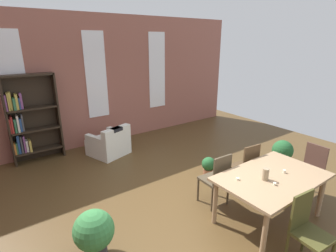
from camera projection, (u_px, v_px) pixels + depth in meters
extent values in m
plane|color=brown|center=(191.00, 212.00, 4.28)|extent=(10.44, 10.44, 0.00)
cube|color=#9C5D4F|center=(96.00, 82.00, 6.76)|extent=(9.03, 0.12, 3.35)
cube|color=white|center=(13.00, 82.00, 5.61)|extent=(0.55, 0.02, 2.18)
cube|color=white|center=(96.00, 75.00, 6.65)|extent=(0.55, 0.02, 2.18)
cube|color=white|center=(157.00, 71.00, 7.69)|extent=(0.55, 0.02, 2.18)
cube|color=#A0805D|center=(272.00, 177.00, 3.88)|extent=(1.68, 1.06, 0.04)
cylinder|color=#A0805D|center=(264.00, 235.00, 3.26)|extent=(0.07, 0.07, 0.73)
cylinder|color=#A0805D|center=(321.00, 196.00, 4.08)|extent=(0.07, 0.07, 0.73)
cylinder|color=#A0805D|center=(215.00, 202.00, 3.93)|extent=(0.07, 0.07, 0.73)
cylinder|color=#A0805D|center=(272.00, 174.00, 4.74)|extent=(0.07, 0.07, 0.73)
cylinder|color=#998466|center=(265.00, 174.00, 3.74)|extent=(0.09, 0.09, 0.18)
cylinder|color=silver|center=(275.00, 184.00, 3.62)|extent=(0.04, 0.04, 0.04)
cylinder|color=silver|center=(238.00, 179.00, 3.76)|extent=(0.04, 0.04, 0.03)
cylinder|color=silver|center=(284.00, 171.00, 3.96)|extent=(0.04, 0.04, 0.05)
cube|color=#4C3722|center=(242.00, 167.00, 4.83)|extent=(0.44, 0.44, 0.04)
cube|color=#4C3722|center=(251.00, 159.00, 4.60)|extent=(0.38, 0.07, 0.50)
cylinder|color=#4C3722|center=(241.00, 172.00, 5.13)|extent=(0.04, 0.04, 0.43)
cylinder|color=#4C3722|center=(228.00, 177.00, 4.96)|extent=(0.04, 0.04, 0.43)
cylinder|color=#4C3722|center=(255.00, 180.00, 4.84)|extent=(0.04, 0.04, 0.43)
cylinder|color=#4C3722|center=(241.00, 185.00, 4.67)|extent=(0.04, 0.04, 0.43)
cube|color=brown|center=(308.00, 173.00, 4.61)|extent=(0.41, 0.41, 0.04)
cube|color=brown|center=(316.00, 158.00, 4.63)|extent=(0.04, 0.38, 0.50)
cylinder|color=brown|center=(291.00, 184.00, 4.73)|extent=(0.04, 0.04, 0.43)
cylinder|color=brown|center=(310.00, 193.00, 4.44)|extent=(0.04, 0.04, 0.43)
cylinder|color=brown|center=(301.00, 178.00, 4.92)|extent=(0.04, 0.04, 0.43)
cylinder|color=brown|center=(321.00, 186.00, 4.64)|extent=(0.04, 0.04, 0.43)
cube|color=#44421D|center=(312.00, 236.00, 3.13)|extent=(0.44, 0.44, 0.04)
cube|color=#44421D|center=(301.00, 210.00, 3.20)|extent=(0.38, 0.06, 0.50)
cylinder|color=#44421D|center=(287.00, 248.00, 3.26)|extent=(0.04, 0.04, 0.43)
cylinder|color=#44421D|center=(304.00, 237.00, 3.44)|extent=(0.04, 0.04, 0.43)
cube|color=#483D2B|center=(214.00, 179.00, 4.41)|extent=(0.42, 0.42, 0.04)
cube|color=#483D2B|center=(222.00, 171.00, 4.18)|extent=(0.38, 0.05, 0.50)
cylinder|color=#483D2B|center=(213.00, 184.00, 4.72)|extent=(0.04, 0.04, 0.43)
cylinder|color=#483D2B|center=(198.00, 190.00, 4.53)|extent=(0.04, 0.04, 0.43)
cylinder|color=#483D2B|center=(228.00, 193.00, 4.43)|extent=(0.04, 0.04, 0.43)
cylinder|color=#483D2B|center=(212.00, 200.00, 4.25)|extent=(0.04, 0.04, 0.43)
cube|color=#2D2319|center=(8.00, 123.00, 5.59)|extent=(0.04, 0.29, 2.01)
cube|color=#2D2319|center=(58.00, 115.00, 6.17)|extent=(0.04, 0.29, 2.01)
cube|color=#2D2319|center=(33.00, 117.00, 5.99)|extent=(1.08, 0.01, 2.01)
cube|color=#2D2319|center=(39.00, 149.00, 6.11)|extent=(1.04, 0.29, 0.04)
cube|color=orange|center=(15.00, 148.00, 5.80)|extent=(0.04, 0.22, 0.26)
cube|color=#33724C|center=(17.00, 148.00, 5.82)|extent=(0.03, 0.16, 0.26)
cube|color=#284C8C|center=(18.00, 144.00, 5.82)|extent=(0.05, 0.17, 0.42)
cube|color=#4C4C51|center=(21.00, 144.00, 5.86)|extent=(0.04, 0.16, 0.39)
cube|color=#8C4C8C|center=(24.00, 144.00, 5.89)|extent=(0.04, 0.20, 0.40)
cube|color=white|center=(27.00, 146.00, 5.94)|extent=(0.05, 0.18, 0.27)
cube|color=gold|center=(30.00, 145.00, 5.97)|extent=(0.05, 0.24, 0.26)
cube|color=#2D2319|center=(36.00, 129.00, 5.96)|extent=(1.04, 0.29, 0.04)
cube|color=#B22D28|center=(10.00, 126.00, 5.63)|extent=(0.03, 0.23, 0.33)
cube|color=#B22D28|center=(12.00, 124.00, 5.64)|extent=(0.04, 0.22, 0.37)
cube|color=#33724C|center=(15.00, 125.00, 5.68)|extent=(0.04, 0.23, 0.31)
cube|color=white|center=(18.00, 123.00, 5.70)|extent=(0.04, 0.23, 0.38)
cube|color=#284C8C|center=(20.00, 125.00, 5.74)|extent=(0.04, 0.18, 0.30)
cube|color=#4C4C51|center=(22.00, 122.00, 5.75)|extent=(0.03, 0.17, 0.38)
cube|color=#2D2319|center=(32.00, 108.00, 5.80)|extent=(1.04, 0.29, 0.04)
cube|color=#8C4C8C|center=(5.00, 103.00, 5.47)|extent=(0.03, 0.24, 0.34)
cube|color=gold|center=(8.00, 102.00, 5.49)|extent=(0.03, 0.20, 0.38)
cube|color=gold|center=(10.00, 101.00, 5.51)|extent=(0.05, 0.15, 0.39)
cube|color=#33724C|center=(14.00, 104.00, 5.57)|extent=(0.05, 0.24, 0.26)
cube|color=gold|center=(16.00, 102.00, 5.58)|extent=(0.05, 0.20, 0.34)
cube|color=#284C8C|center=(19.00, 103.00, 5.62)|extent=(0.03, 0.19, 0.25)
cube|color=#8C4C8C|center=(21.00, 101.00, 5.63)|extent=(0.05, 0.15, 0.34)
cube|color=#2D2319|center=(27.00, 75.00, 5.57)|extent=(1.04, 0.29, 0.04)
cube|color=white|center=(108.00, 146.00, 6.43)|extent=(1.01, 1.01, 0.40)
cube|color=white|center=(116.00, 135.00, 6.14)|extent=(0.81, 0.40, 0.35)
cube|color=white|center=(118.00, 132.00, 6.61)|extent=(0.34, 0.72, 0.15)
cube|color=white|center=(96.00, 140.00, 6.09)|extent=(0.34, 0.72, 0.15)
cube|color=black|center=(116.00, 129.00, 6.09)|extent=(0.32, 0.25, 0.08)
cylinder|color=#9E6042|center=(208.00, 172.00, 5.45)|extent=(0.21, 0.21, 0.14)
sphere|color=#235B2D|center=(209.00, 164.00, 5.39)|extent=(0.29, 0.29, 0.29)
cylinder|color=#333338|center=(96.00, 249.00, 3.39)|extent=(0.29, 0.29, 0.19)
sphere|color=#387F42|center=(94.00, 230.00, 3.30)|extent=(0.53, 0.53, 0.53)
cylinder|color=silver|center=(281.00, 162.00, 5.82)|extent=(0.30, 0.30, 0.21)
sphere|color=#235B2D|center=(283.00, 150.00, 5.73)|extent=(0.45, 0.45, 0.45)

